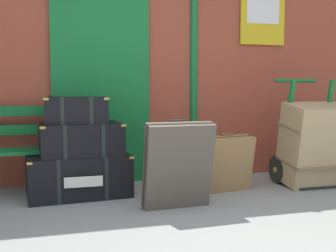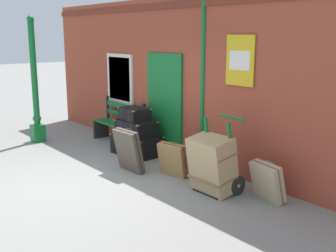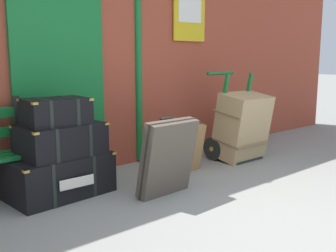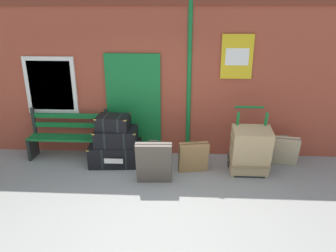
% 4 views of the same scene
% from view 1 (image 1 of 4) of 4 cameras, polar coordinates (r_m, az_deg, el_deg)
% --- Properties ---
extents(brick_facade, '(10.40, 0.35, 3.20)m').
position_cam_1_polar(brick_facade, '(5.16, -3.09, 10.77)').
color(brick_facade, '#9E422D').
rests_on(brick_facade, ground).
extents(steamer_trunk_base, '(1.06, 0.73, 0.43)m').
position_cam_1_polar(steamer_trunk_base, '(4.44, -11.99, -6.42)').
color(steamer_trunk_base, black).
rests_on(steamer_trunk_base, ground).
extents(steamer_trunk_middle, '(0.84, 0.59, 0.33)m').
position_cam_1_polar(steamer_trunk_middle, '(4.35, -11.64, -1.70)').
color(steamer_trunk_middle, black).
rests_on(steamer_trunk_middle, steamer_trunk_base).
extents(steamer_trunk_top, '(0.63, 0.47, 0.27)m').
position_cam_1_polar(steamer_trunk_top, '(4.32, -12.23, 2.10)').
color(steamer_trunk_top, black).
rests_on(steamer_trunk_top, steamer_trunk_middle).
extents(porters_trolley, '(0.71, 0.60, 1.20)m').
position_cam_1_polar(porters_trolley, '(5.13, 17.98, -4.30)').
color(porters_trolley, black).
rests_on(porters_trolley, ground).
extents(large_brown_trunk, '(0.70, 0.57, 0.94)m').
position_cam_1_polar(large_brown_trunk, '(4.96, 19.16, -2.35)').
color(large_brown_trunk, tan).
rests_on(large_brown_trunk, ground).
extents(suitcase_charcoal, '(0.58, 0.35, 0.62)m').
position_cam_1_polar(suitcase_charcoal, '(4.51, 8.03, -5.01)').
color(suitcase_charcoal, olive).
rests_on(suitcase_charcoal, ground).
extents(suitcase_tan, '(0.64, 0.33, 0.81)m').
position_cam_1_polar(suitcase_tan, '(3.82, 1.39, -5.33)').
color(suitcase_tan, '#51473D').
rests_on(suitcase_tan, ground).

